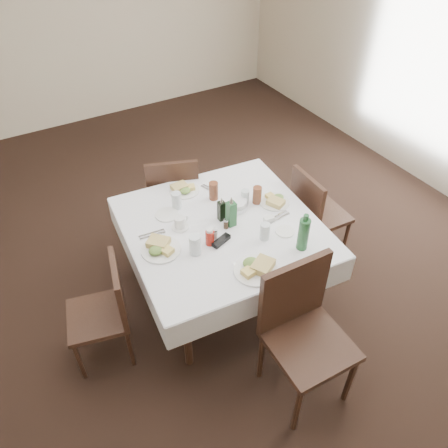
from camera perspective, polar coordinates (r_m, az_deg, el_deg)
name	(u,v)px	position (r m, az deg, el deg)	size (l,w,h in m)	color
ground_plane	(192,286)	(3.84, -4.21, -8.03)	(7.00, 7.00, 0.00)	black
room_shell	(179,100)	(2.80, -5.96, 15.76)	(6.04, 7.04, 2.80)	beige
dining_table	(222,233)	(3.29, -0.26, -1.14)	(1.51, 1.51, 0.76)	black
chair_north	(173,194)	(3.94, -6.63, 3.88)	(0.57, 0.57, 0.94)	black
chair_south	(302,325)	(2.88, 10.11, -12.82)	(0.51, 0.51, 1.04)	black
chair_east	(314,210)	(3.86, 11.66, 1.75)	(0.44, 0.44, 0.89)	black
chair_west	(108,307)	(3.16, -14.97, -10.40)	(0.49, 0.49, 0.85)	black
meal_north	(184,189)	(3.57, -5.30, 4.56)	(0.24, 0.24, 0.05)	white
meal_south	(256,268)	(2.90, 4.25, -5.71)	(0.29, 0.29, 0.06)	white
meal_east	(275,201)	(3.46, 6.68, 3.05)	(0.24, 0.24, 0.05)	white
meal_west	(160,248)	(3.06, -8.38, -3.08)	(0.28, 0.28, 0.06)	white
side_plate_a	(167,215)	(3.35, -7.49, 1.21)	(0.18, 0.18, 0.01)	white
side_plate_b	(285,231)	(3.21, 7.96, -0.95)	(0.14, 0.14, 0.01)	white
water_n	(177,200)	(3.38, -6.21, 3.08)	(0.07, 0.07, 0.14)	silver
water_s	(265,231)	(3.10, 5.36, -0.96)	(0.07, 0.07, 0.13)	silver
water_e	(245,197)	(3.42, 2.78, 3.58)	(0.06, 0.06, 0.12)	silver
water_w	(195,245)	(2.98, -3.80, -2.73)	(0.08, 0.08, 0.15)	silver
iced_tea_a	(214,191)	(3.45, -1.37, 4.35)	(0.07, 0.07, 0.15)	brown
iced_tea_b	(257,195)	(3.42, 4.35, 3.79)	(0.07, 0.07, 0.14)	brown
bread_basket	(235,204)	(3.39, 1.40, 2.66)	(0.21, 0.21, 0.07)	silver
oil_cruet_dark	(222,210)	(3.23, -0.33, 1.83)	(0.05, 0.05, 0.21)	black
oil_cruet_green	(231,213)	(3.17, 0.94, 1.46)	(0.06, 0.06, 0.26)	#266233
ketchup_bottle	(210,237)	(3.05, -1.87, -1.72)	(0.06, 0.06, 0.13)	#9E1C12
salt_shaker	(215,234)	(3.10, -1.19, -1.28)	(0.04, 0.04, 0.09)	white
pepper_shaker	(226,224)	(3.19, 0.25, 0.03)	(0.03, 0.03, 0.08)	#3C291A
coffee_mug	(180,223)	(3.21, -5.76, 0.14)	(0.14, 0.13, 0.09)	white
sunglasses	(221,241)	(3.09, -0.36, -2.19)	(0.16, 0.10, 0.03)	black
green_bottle	(303,234)	(3.02, 10.34, -1.25)	(0.08, 0.08, 0.29)	#266233
sugar_caddy	(269,219)	(3.28, 5.89, 0.66)	(0.08, 0.05, 0.04)	white
cutlery_n	(209,189)	(3.59, -1.95, 4.63)	(0.09, 0.16, 0.01)	silver
cutlery_s	(241,272)	(2.89, 2.19, -6.34)	(0.09, 0.20, 0.01)	silver
cutlery_e	(278,217)	(3.33, 7.07, 0.87)	(0.21, 0.08, 0.01)	silver
cutlery_w	(152,235)	(3.20, -9.37, -1.37)	(0.20, 0.07, 0.01)	silver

